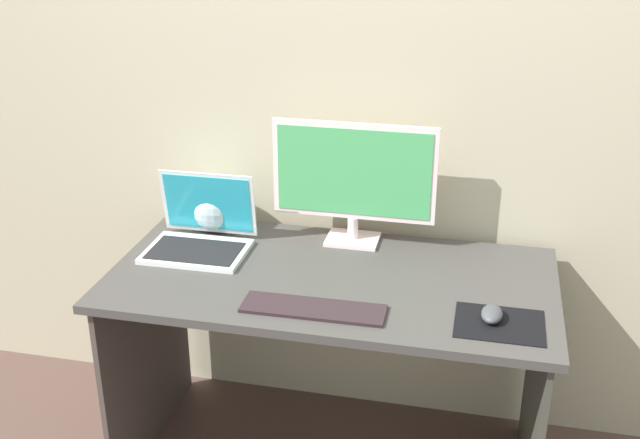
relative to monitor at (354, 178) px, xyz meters
name	(u,v)px	position (x,y,z in m)	size (l,w,h in m)	color
wall_back	(357,89)	(-0.02, 0.14, 0.27)	(6.00, 0.04, 2.50)	#BCB497
desk	(331,318)	(-0.02, -0.27, -0.39)	(1.40, 0.71, 0.75)	#42403D
monitor	(354,178)	(0.00, 0.00, 0.00)	(0.56, 0.14, 0.42)	white
laptop	(200,235)	(-0.49, -0.17, -0.18)	(0.34, 0.28, 0.25)	white
fishbowl	(216,206)	(-0.50, 0.00, -0.15)	(0.19, 0.19, 0.19)	silver
keyboard_external	(313,309)	(-0.02, -0.49, -0.23)	(0.42, 0.12, 0.01)	#2E2025
mousepad	(499,324)	(0.50, -0.46, -0.23)	(0.25, 0.20, 0.00)	black
mouse	(492,314)	(0.48, -0.44, -0.21)	(0.06, 0.10, 0.04)	#42454B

